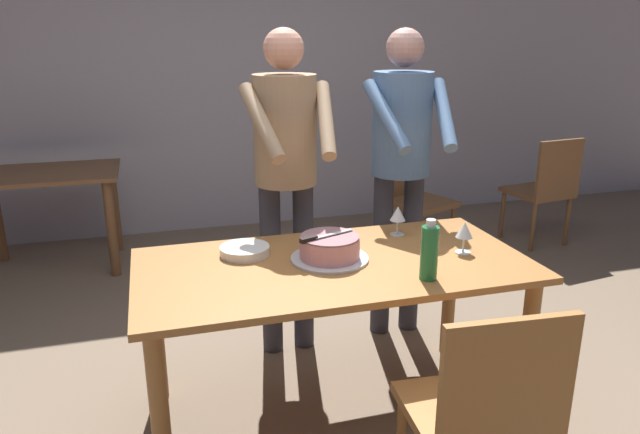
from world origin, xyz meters
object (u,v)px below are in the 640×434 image
(main_dining_table, at_px, (334,285))
(plate_stack, at_px, (245,251))
(cake_on_platter, at_px, (330,249))
(wine_glass_near, at_px, (464,231))
(background_table, at_px, (48,194))
(cake_knife, at_px, (316,238))
(chair_near_side, at_px, (483,412))
(wine_glass_far, at_px, (398,215))
(background_chair_1, at_px, (414,193))
(water_bottle, at_px, (429,252))
(person_cutting_cake, at_px, (286,160))
(background_chair_0, at_px, (545,187))
(person_standing_beside, at_px, (401,152))

(main_dining_table, xyz_separation_m, plate_stack, (-0.35, 0.20, 0.13))
(main_dining_table, distance_m, cake_on_platter, 0.16)
(plate_stack, relative_size, wine_glass_near, 1.53)
(background_table, bearing_deg, plate_stack, -61.86)
(cake_knife, bearing_deg, chair_near_side, -66.77)
(plate_stack, bearing_deg, cake_knife, -34.08)
(plate_stack, distance_m, chair_near_side, 1.20)
(main_dining_table, xyz_separation_m, chair_near_side, (0.27, -0.80, -0.15))
(wine_glass_far, bearing_deg, background_chair_1, 62.07)
(background_table, bearing_deg, wine_glass_far, -47.07)
(main_dining_table, xyz_separation_m, water_bottle, (0.31, -0.27, 0.22))
(main_dining_table, xyz_separation_m, wine_glass_far, (0.41, 0.26, 0.21))
(cake_on_platter, bearing_deg, chair_near_side, -71.47)
(chair_near_side, distance_m, background_chair_1, 2.79)
(water_bottle, relative_size, person_cutting_cake, 0.15)
(main_dining_table, relative_size, background_chair_0, 1.87)
(cake_knife, xyz_separation_m, person_standing_beside, (0.67, 0.65, 0.21))
(main_dining_table, bearing_deg, water_bottle, -41.65)
(main_dining_table, height_order, cake_on_platter, cake_on_platter)
(wine_glass_far, bearing_deg, background_table, 132.93)
(cake_knife, height_order, person_cutting_cake, person_cutting_cake)
(wine_glass_near, bearing_deg, background_chair_1, 71.05)
(background_table, bearing_deg, main_dining_table, -57.18)
(cake_knife, xyz_separation_m, chair_near_side, (0.35, -0.80, -0.37))
(person_cutting_cake, relative_size, chair_near_side, 1.91)
(main_dining_table, xyz_separation_m, background_chair_1, (1.23, 1.82, -0.15))
(main_dining_table, height_order, chair_near_side, chair_near_side)
(cake_knife, height_order, background_chair_1, background_chair_1)
(wine_glass_far, relative_size, person_cutting_cake, 0.08)
(cake_knife, xyz_separation_m, background_chair_1, (1.31, 1.81, -0.37))
(cake_on_platter, xyz_separation_m, background_chair_1, (1.24, 1.79, -0.31))
(main_dining_table, relative_size, cake_on_platter, 4.95)
(plate_stack, bearing_deg, background_chair_0, 29.04)
(person_cutting_cake, bearing_deg, person_standing_beside, 2.64)
(cake_knife, height_order, person_standing_beside, person_standing_beside)
(plate_stack, xyz_separation_m, person_cutting_cake, (0.29, 0.43, 0.31))
(wine_glass_far, distance_m, person_standing_beside, 0.49)
(chair_near_side, distance_m, background_chair_0, 3.24)
(cake_on_platter, relative_size, person_cutting_cake, 0.20)
(main_dining_table, relative_size, plate_stack, 7.65)
(cake_knife, xyz_separation_m, wine_glass_near, (0.67, -0.06, -0.01))
(cake_knife, bearing_deg, wine_glass_far, 27.37)
(plate_stack, relative_size, person_cutting_cake, 0.13)
(main_dining_table, xyz_separation_m, person_cutting_cake, (-0.06, 0.63, 0.43))
(plate_stack, bearing_deg, main_dining_table, -29.00)
(plate_stack, bearing_deg, person_standing_beside, 26.11)
(cake_knife, distance_m, wine_glass_far, 0.54)
(plate_stack, bearing_deg, person_cutting_cake, 55.79)
(cake_on_platter, height_order, wine_glass_near, wine_glass_near)
(background_chair_1, bearing_deg, background_table, 170.62)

